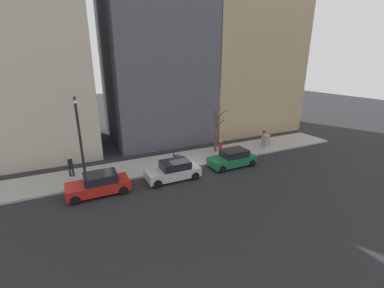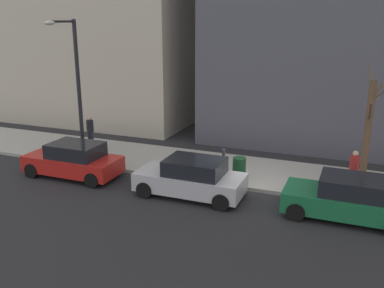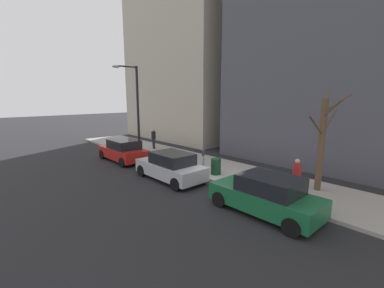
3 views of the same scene
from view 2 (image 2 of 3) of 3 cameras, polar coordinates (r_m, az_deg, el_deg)
name	(u,v)px [view 2 (image 2 of 3)]	position (r m, az deg, el deg)	size (l,w,h in m)	color
ground_plane	(245,190)	(17.47, 7.02, -6.17)	(120.00, 120.00, 0.00)	#232326
sidewalk	(256,173)	(19.26, 8.58, -3.82)	(4.00, 36.00, 0.15)	#9E9B93
parked_car_green	(348,199)	(15.70, 20.07, -6.85)	(1.93, 4.21, 1.52)	#196038
parked_car_silver	(191,178)	(16.59, -0.09, -4.56)	(1.93, 4.20, 1.52)	#B7B7BC
parked_car_red	(74,160)	(19.33, -15.50, -2.10)	(1.92, 4.20, 1.52)	red
parking_meter	(223,161)	(17.81, 4.22, -2.29)	(0.14, 0.10, 1.35)	slate
streetlamp	(74,80)	(20.19, -15.40, 8.25)	(1.97, 0.32, 6.50)	black
bare_tree	(369,127)	(18.74, 22.47, 2.07)	(2.36, 1.06, 4.69)	brown
trash_bin	(239,168)	(18.19, 6.30, -3.20)	(0.56, 0.56, 0.90)	#14381E
pedestrian_midblock	(354,169)	(17.71, 20.78, -3.09)	(0.36, 0.36, 1.66)	#1E1E2D
pedestrian_far_corner	(90,130)	(23.00, -13.42, 1.88)	(0.36, 0.39, 1.66)	#1E1E2D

